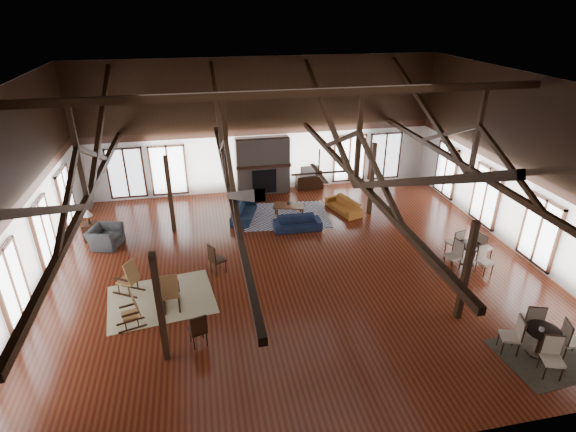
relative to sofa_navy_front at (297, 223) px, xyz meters
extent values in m
plane|color=#582712|center=(-0.73, -2.67, -0.27)|extent=(16.00, 16.00, 0.00)
cube|color=black|center=(-0.73, -2.67, 5.73)|extent=(16.00, 14.00, 0.02)
cube|color=silver|center=(-0.73, 4.33, 2.73)|extent=(16.00, 0.02, 6.00)
cube|color=silver|center=(-0.73, -9.67, 2.73)|extent=(16.00, 0.02, 6.00)
cube|color=silver|center=(-8.73, -2.67, 2.73)|extent=(0.02, 14.00, 6.00)
cube|color=silver|center=(7.27, -2.67, 2.73)|extent=(0.02, 14.00, 6.00)
cube|color=black|center=(-0.73, -2.67, 5.48)|extent=(15.60, 0.18, 0.22)
cube|color=black|center=(-6.73, -2.67, 2.78)|extent=(0.16, 13.70, 0.18)
cube|color=black|center=(-6.73, -2.67, 4.13)|extent=(0.14, 0.14, 2.70)
cube|color=black|center=(-6.73, 0.83, 4.00)|extent=(0.15, 7.07, 3.12)
cube|color=black|center=(-6.73, -6.17, 4.00)|extent=(0.15, 7.07, 3.12)
cube|color=black|center=(-2.73, -2.67, 2.78)|extent=(0.16, 13.70, 0.18)
cube|color=black|center=(-2.73, -2.67, 4.13)|extent=(0.14, 0.14, 2.70)
cube|color=black|center=(-2.73, 0.83, 4.00)|extent=(0.15, 7.07, 3.12)
cube|color=black|center=(-2.73, -6.17, 4.00)|extent=(0.15, 7.07, 3.12)
cube|color=black|center=(1.27, -2.67, 2.78)|extent=(0.16, 13.70, 0.18)
cube|color=black|center=(1.27, -2.67, 4.13)|extent=(0.14, 0.14, 2.70)
cube|color=black|center=(1.27, 0.83, 4.00)|extent=(0.15, 7.07, 3.12)
cube|color=black|center=(1.27, -6.17, 4.00)|extent=(0.15, 7.07, 3.12)
cube|color=black|center=(5.27, -2.67, 2.78)|extent=(0.16, 13.70, 0.18)
cube|color=black|center=(5.27, -2.67, 4.13)|extent=(0.14, 0.14, 2.70)
cube|color=black|center=(5.27, 0.83, 4.00)|extent=(0.15, 7.07, 3.12)
cube|color=black|center=(5.27, -6.17, 4.00)|extent=(0.15, 7.07, 3.12)
cube|color=black|center=(-4.73, -6.17, 1.25)|extent=(0.16, 0.16, 3.05)
cube|color=black|center=(3.27, -6.17, 1.25)|extent=(0.16, 0.16, 3.05)
cube|color=black|center=(-4.73, 0.83, 1.25)|extent=(0.16, 0.16, 3.05)
cube|color=black|center=(3.27, 0.83, 1.25)|extent=(0.16, 0.16, 3.05)
cube|color=#716056|center=(-0.73, 4.01, 1.03)|extent=(2.40, 0.62, 2.60)
cube|color=black|center=(-0.73, 3.69, 0.38)|extent=(1.10, 0.06, 1.10)
cube|color=black|center=(-0.73, 3.73, 1.08)|extent=(2.50, 0.20, 0.12)
cylinder|color=black|center=(-0.23, -3.67, 3.78)|extent=(0.04, 0.04, 0.70)
cylinder|color=black|center=(-0.23, -3.67, 3.43)|extent=(0.20, 0.20, 0.10)
cube|color=black|center=(0.22, -3.67, 3.43)|extent=(0.70, 0.12, 0.02)
cube|color=black|center=(-0.23, -3.22, 3.43)|extent=(0.12, 0.70, 0.02)
cube|color=black|center=(-0.68, -3.67, 3.43)|extent=(0.70, 0.12, 0.02)
cube|color=black|center=(-0.23, -4.12, 3.43)|extent=(0.12, 0.70, 0.02)
imported|color=#141D38|center=(0.00, 0.00, 0.00)|extent=(1.87, 0.75, 0.54)
imported|color=#131F34|center=(-1.93, 1.46, 0.01)|extent=(2.08, 1.32, 0.57)
imported|color=#99551D|center=(2.28, 1.25, 0.00)|extent=(1.98, 1.22, 0.54)
cube|color=brown|center=(-0.07, 1.27, 0.18)|extent=(1.39, 1.00, 0.06)
cube|color=brown|center=(-0.60, 1.06, -0.06)|extent=(0.06, 0.06, 0.42)
cube|color=brown|center=(-0.60, 1.48, -0.06)|extent=(0.06, 0.06, 0.42)
cube|color=brown|center=(0.46, 1.06, -0.06)|extent=(0.06, 0.06, 0.42)
cube|color=brown|center=(0.46, 1.48, -0.06)|extent=(0.06, 0.06, 0.42)
imported|color=#B2B2B2|center=(-0.07, 1.35, 0.30)|extent=(0.20, 0.20, 0.17)
imported|color=#2D2E30|center=(-7.12, 0.14, 0.10)|extent=(1.37, 1.28, 0.73)
cube|color=black|center=(-7.72, 0.75, 0.06)|extent=(0.49, 0.49, 0.66)
cylinder|color=black|center=(-7.72, 0.75, 0.58)|extent=(0.08, 0.08, 0.39)
cone|color=beige|center=(-7.72, 0.75, 0.85)|extent=(0.35, 0.35, 0.28)
cube|color=olive|center=(-6.00, -3.05, 0.16)|extent=(0.66, 0.66, 0.05)
cube|color=olive|center=(-5.80, -3.17, 0.50)|extent=(0.41, 0.52, 0.71)
cube|color=black|center=(-6.10, -3.23, -0.25)|extent=(0.78, 0.48, 0.05)
cube|color=black|center=(-5.89, -2.88, -0.25)|extent=(0.78, 0.48, 0.05)
cube|color=olive|center=(-4.68, -3.99, 0.17)|extent=(0.54, 0.52, 0.05)
cube|color=olive|center=(-4.66, -4.22, 0.52)|extent=(0.52, 0.23, 0.73)
cube|color=black|center=(-4.89, -4.00, -0.24)|extent=(0.12, 0.90, 0.05)
cube|color=black|center=(-4.47, -3.97, -0.24)|extent=(0.12, 0.90, 0.05)
cube|color=olive|center=(-5.75, -4.72, 0.11)|extent=(0.51, 0.53, 0.04)
cube|color=olive|center=(-5.56, -4.67, 0.40)|extent=(0.28, 0.46, 0.62)
cube|color=black|center=(-5.70, -4.89, -0.25)|extent=(0.75, 0.25, 0.04)
cube|color=black|center=(-5.80, -4.55, -0.25)|extent=(0.75, 0.25, 0.04)
cube|color=black|center=(-3.22, -2.47, 0.21)|extent=(0.61, 0.61, 0.05)
cube|color=black|center=(-3.40, -2.57, 0.50)|extent=(0.25, 0.41, 0.59)
cylinder|color=black|center=(-3.22, -2.47, -0.03)|extent=(0.04, 0.04, 0.48)
cube|color=black|center=(-3.93, -5.82, 0.18)|extent=(0.53, 0.53, 0.05)
cube|color=black|center=(-3.88, -6.00, 0.45)|extent=(0.42, 0.16, 0.55)
cylinder|color=black|center=(-3.93, -5.82, -0.04)|extent=(0.03, 0.03, 0.45)
cylinder|color=black|center=(4.51, -7.88, 0.45)|extent=(0.85, 0.85, 0.04)
cylinder|color=black|center=(4.51, -7.88, 0.10)|extent=(0.10, 0.10, 0.70)
cylinder|color=black|center=(4.51, -7.88, -0.25)|extent=(0.51, 0.51, 0.04)
cylinder|color=black|center=(5.16, -3.58, 0.41)|extent=(0.80, 0.80, 0.04)
cylinder|color=black|center=(5.16, -3.58, 0.08)|extent=(0.10, 0.10, 0.66)
cylinder|color=black|center=(5.16, -3.58, -0.25)|extent=(0.48, 0.48, 0.04)
imported|color=#B2B2B2|center=(4.41, -7.91, 0.52)|extent=(0.16, 0.16, 0.10)
imported|color=#B2B2B2|center=(5.25, -3.50, 0.48)|extent=(0.15, 0.15, 0.10)
cube|color=black|center=(1.50, 4.08, 0.05)|extent=(1.27, 0.47, 0.63)
imported|color=#B2B2B2|center=(1.46, 4.08, 0.62)|extent=(0.89, 0.18, 0.51)
cube|color=tan|center=(-5.00, -3.64, -0.26)|extent=(3.36, 2.80, 0.01)
cube|color=#181A44|center=(-0.21, 1.32, -0.26)|extent=(3.72, 2.93, 0.01)
cube|color=black|center=(4.55, -8.06, -0.27)|extent=(2.23, 2.06, 0.01)
camera|label=1|loc=(-3.47, -15.22, 7.88)|focal=28.00mm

